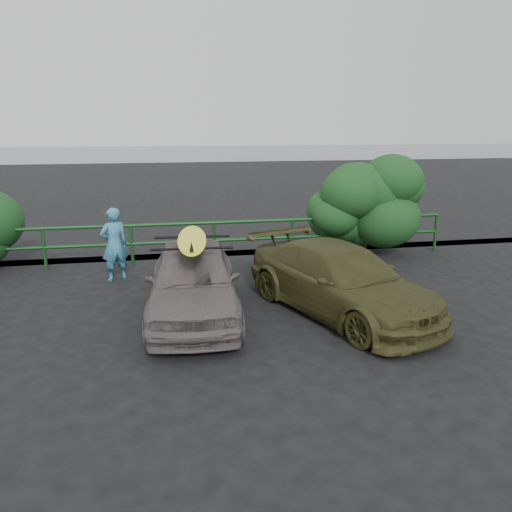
{
  "coord_description": "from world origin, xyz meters",
  "views": [
    {
      "loc": [
        -0.23,
        -7.06,
        3.33
      ],
      "look_at": [
        1.42,
        1.64,
        1.0
      ],
      "focal_mm": 35.0,
      "sensor_mm": 36.0,
      "label": 1
    }
  ],
  "objects_px": {
    "guardrail": "(174,243)",
    "sedan": "(193,280)",
    "man": "(114,244)",
    "olive_vehicle": "(341,280)",
    "surfboard": "(192,239)"
  },
  "relations": [
    {
      "from": "guardrail",
      "to": "surfboard",
      "type": "distance_m",
      "value": 3.68
    },
    {
      "from": "sedan",
      "to": "olive_vehicle",
      "type": "distance_m",
      "value": 2.64
    },
    {
      "from": "olive_vehicle",
      "to": "man",
      "type": "relative_size",
      "value": 2.62
    },
    {
      "from": "guardrail",
      "to": "sedan",
      "type": "height_order",
      "value": "sedan"
    },
    {
      "from": "sedan",
      "to": "man",
      "type": "xyz_separation_m",
      "value": [
        -1.55,
        2.47,
        0.14
      ]
    },
    {
      "from": "olive_vehicle",
      "to": "sedan",
      "type": "bearing_deg",
      "value": 151.56
    },
    {
      "from": "olive_vehicle",
      "to": "surfboard",
      "type": "height_order",
      "value": "surfboard"
    },
    {
      "from": "guardrail",
      "to": "sedan",
      "type": "relative_size",
      "value": 3.59
    },
    {
      "from": "olive_vehicle",
      "to": "man",
      "type": "height_order",
      "value": "man"
    },
    {
      "from": "guardrail",
      "to": "sedan",
      "type": "xyz_separation_m",
      "value": [
        0.25,
        -3.56,
        0.15
      ]
    },
    {
      "from": "sedan",
      "to": "olive_vehicle",
      "type": "relative_size",
      "value": 0.92
    },
    {
      "from": "sedan",
      "to": "man",
      "type": "distance_m",
      "value": 2.92
    },
    {
      "from": "olive_vehicle",
      "to": "man",
      "type": "xyz_separation_m",
      "value": [
        -4.17,
        2.82,
        0.2
      ]
    },
    {
      "from": "man",
      "to": "surfboard",
      "type": "bearing_deg",
      "value": 99.43
    },
    {
      "from": "guardrail",
      "to": "surfboard",
      "type": "height_order",
      "value": "surfboard"
    }
  ]
}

